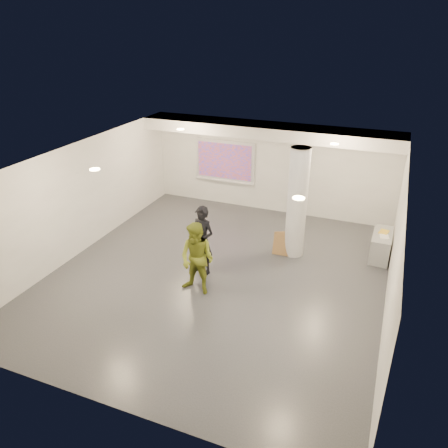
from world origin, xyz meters
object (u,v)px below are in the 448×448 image
at_px(column, 297,203).
at_px(woman, 202,241).
at_px(projection_screen, 225,161).
at_px(credenza, 381,245).
at_px(man, 197,259).

bearing_deg(column, woman, -136.88).
relative_size(column, projection_screen, 1.43).
xyz_separation_m(credenza, woman, (-4.14, -2.50, 0.55)).
relative_size(column, man, 1.70).
height_order(credenza, woman, woman).
xyz_separation_m(projection_screen, credenza, (5.32, -1.95, -1.18)).
bearing_deg(man, column, 64.03).
bearing_deg(projection_screen, man, -74.86).
relative_size(projection_screen, credenza, 1.76).
bearing_deg(column, man, -122.13).
xyz_separation_m(credenza, man, (-3.89, -3.35, 0.53)).
distance_m(column, man, 3.19).
height_order(credenza, man, man).
relative_size(column, credenza, 2.51).
height_order(woman, man, woman).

